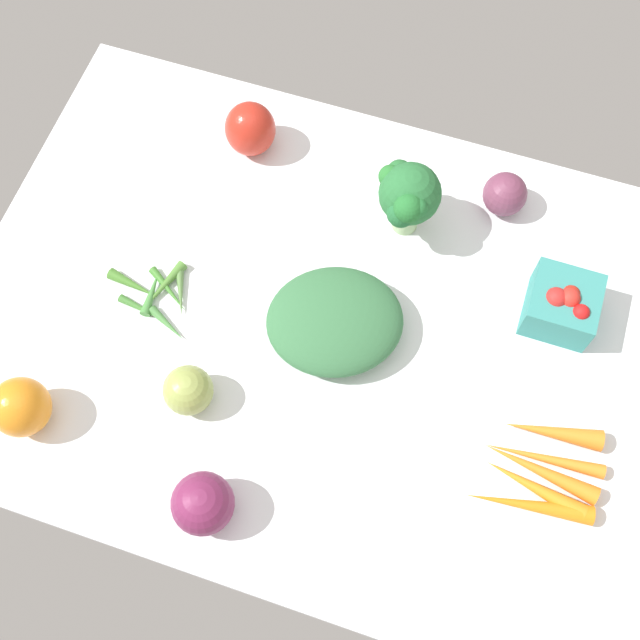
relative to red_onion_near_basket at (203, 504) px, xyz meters
The scene contains 11 objects.
tablecloth 30.78cm from the red_onion_near_basket, 78.78° to the left, with size 104.00×76.00×2.00cm, color white.
red_onion_near_basket is the anchor object (origin of this frame).
leafy_greens_clump 31.29cm from the red_onion_near_basket, 74.97° to the left, with size 16.86×19.44×6.46cm, color #367043.
okra_pile 32.50cm from the red_onion_near_basket, 124.49° to the left, with size 14.77×12.09×1.79cm.
heirloom_tomato_green 15.69cm from the red_onion_near_basket, 119.13° to the left, with size 6.91×6.91×6.91cm, color #97A751.
bell_pepper_orange 28.11cm from the red_onion_near_basket, behind, with size 8.03×8.03×8.51cm, color orange.
broccoli_head 51.22cm from the red_onion_near_basket, 75.57° to the left, with size 9.70×10.35×13.28cm.
bell_pepper_red 57.90cm from the red_onion_near_basket, 104.20° to the left, with size 7.93×7.93×8.90cm, color red.
red_onion_center 63.33cm from the red_onion_near_basket, 65.62° to the left, with size 6.69×6.69×6.69cm, color #713751.
berry_basket 56.69cm from the red_onion_near_basket, 47.96° to the left, with size 9.60×9.60×7.84cm.
carrot_bunch 44.56cm from the red_onion_near_basket, 24.54° to the left, with size 17.08×15.51×2.98cm.
Camera 1 is at (14.45, -43.79, 110.23)cm, focal length 45.60 mm.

